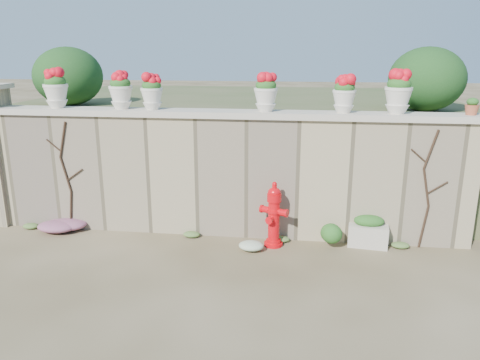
# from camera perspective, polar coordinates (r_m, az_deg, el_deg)

# --- Properties ---
(ground) EXTENTS (80.00, 80.00, 0.00)m
(ground) POSITION_cam_1_polar(r_m,az_deg,el_deg) (6.55, -4.64, -12.22)
(ground) COLOR #4A3D25
(ground) RESTS_ON ground
(stone_wall) EXTENTS (8.00, 0.40, 2.00)m
(stone_wall) POSITION_cam_1_polar(r_m,az_deg,el_deg) (7.83, -2.06, 0.44)
(stone_wall) COLOR tan
(stone_wall) RESTS_ON ground
(wall_cap) EXTENTS (8.10, 0.52, 0.10)m
(wall_cap) POSITION_cam_1_polar(r_m,az_deg,el_deg) (7.62, -2.14, 8.08)
(wall_cap) COLOR #BDB4A0
(wall_cap) RESTS_ON stone_wall
(raised_fill) EXTENTS (9.00, 6.00, 2.00)m
(raised_fill) POSITION_cam_1_polar(r_m,az_deg,el_deg) (10.92, 0.74, 4.85)
(raised_fill) COLOR #384C23
(raised_fill) RESTS_ON ground
(back_shrub_left) EXTENTS (1.30, 1.30, 1.10)m
(back_shrub_left) POSITION_cam_1_polar(r_m,az_deg,el_deg) (9.75, -20.20, 11.78)
(back_shrub_left) COLOR #143814
(back_shrub_left) RESTS_ON raised_fill
(back_shrub_right) EXTENTS (1.30, 1.30, 1.10)m
(back_shrub_right) POSITION_cam_1_polar(r_m,az_deg,el_deg) (8.92, 21.80, 11.34)
(back_shrub_right) COLOR #143814
(back_shrub_right) RESTS_ON raised_fill
(vine_left) EXTENTS (0.60, 0.04, 1.91)m
(vine_left) POSITION_cam_1_polar(r_m,az_deg,el_deg) (8.49, -20.40, 0.60)
(vine_left) COLOR black
(vine_left) RESTS_ON ground
(vine_right) EXTENTS (0.60, 0.04, 1.91)m
(vine_right) POSITION_cam_1_polar(r_m,az_deg,el_deg) (7.77, 21.84, -0.91)
(vine_right) COLOR black
(vine_right) RESTS_ON ground
(fire_hydrant) EXTENTS (0.46, 0.33, 1.06)m
(fire_hydrant) POSITION_cam_1_polar(r_m,az_deg,el_deg) (7.44, 4.15, -4.19)
(fire_hydrant) COLOR red
(fire_hydrant) RESTS_ON ground
(planter_box) EXTENTS (0.65, 0.43, 0.51)m
(planter_box) POSITION_cam_1_polar(r_m,az_deg,el_deg) (7.81, 15.35, -6.07)
(planter_box) COLOR #BDB4A0
(planter_box) RESTS_ON ground
(green_shrub) EXTENTS (0.59, 0.53, 0.56)m
(green_shrub) POSITION_cam_1_polar(r_m,az_deg,el_deg) (7.56, 10.83, -6.15)
(green_shrub) COLOR #1E5119
(green_shrub) RESTS_ON ground
(magenta_clump) EXTENTS (0.95, 0.63, 0.25)m
(magenta_clump) POSITION_cam_1_polar(r_m,az_deg,el_deg) (8.73, -21.15, -5.03)
(magenta_clump) COLOR #C02696
(magenta_clump) RESTS_ON ground
(white_flowers) EXTENTS (0.55, 0.44, 0.20)m
(white_flowers) POSITION_cam_1_polar(r_m,az_deg,el_deg) (7.43, 1.49, -7.80)
(white_flowers) COLOR white
(white_flowers) RESTS_ON ground
(urn_pot_0) EXTENTS (0.40, 0.40, 0.63)m
(urn_pot_0) POSITION_cam_1_polar(r_m,az_deg,el_deg) (8.52, -21.54, 10.29)
(urn_pot_0) COLOR silver
(urn_pot_0) RESTS_ON wall_cap
(urn_pot_1) EXTENTS (0.39, 0.39, 0.60)m
(urn_pot_1) POSITION_cam_1_polar(r_m,az_deg,el_deg) (8.04, -14.34, 10.51)
(urn_pot_1) COLOR silver
(urn_pot_1) RESTS_ON wall_cap
(urn_pot_2) EXTENTS (0.36, 0.36, 0.56)m
(urn_pot_2) POSITION_cam_1_polar(r_m,az_deg,el_deg) (7.87, -10.71, 10.47)
(urn_pot_2) COLOR silver
(urn_pot_2) RESTS_ON wall_cap
(urn_pot_3) EXTENTS (0.38, 0.38, 0.59)m
(urn_pot_3) POSITION_cam_1_polar(r_m,az_deg,el_deg) (7.50, 3.17, 10.57)
(urn_pot_3) COLOR silver
(urn_pot_3) RESTS_ON wall_cap
(urn_pot_4) EXTENTS (0.36, 0.36, 0.57)m
(urn_pot_4) POSITION_cam_1_polar(r_m,az_deg,el_deg) (7.50, 12.59, 10.13)
(urn_pot_4) COLOR silver
(urn_pot_4) RESTS_ON wall_cap
(urn_pot_5) EXTENTS (0.41, 0.41, 0.65)m
(urn_pot_5) POSITION_cam_1_polar(r_m,az_deg,el_deg) (7.61, 18.74, 10.07)
(urn_pot_5) COLOR silver
(urn_pot_5) RESTS_ON wall_cap
(terracotta_pot) EXTENTS (0.21, 0.21, 0.25)m
(terracotta_pot) POSITION_cam_1_polar(r_m,az_deg,el_deg) (7.91, 26.42, 7.94)
(terracotta_pot) COLOR #AA5134
(terracotta_pot) RESTS_ON wall_cap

